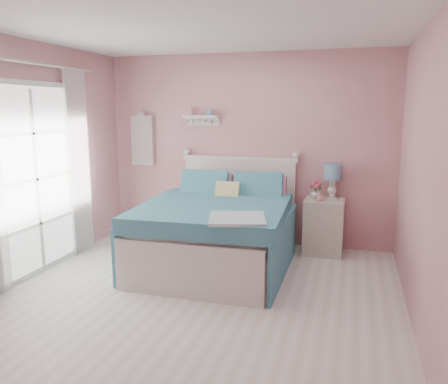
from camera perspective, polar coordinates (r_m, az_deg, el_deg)
The scene contains 12 objects.
floor at distance 4.32m, azimuth -4.69°, elevation -14.70°, with size 4.50×4.50×0.00m, color silver.
room_shell at distance 3.91m, azimuth -5.05°, elevation 6.75°, with size 4.50×4.50×4.50m.
bed at distance 5.26m, azimuth -0.75°, elevation -5.17°, with size 1.73×2.12×1.21m.
nightstand at distance 5.82m, azimuth 12.87°, elevation -4.39°, with size 0.49×0.49×0.71m.
table_lamp at distance 5.78m, azimuth 14.01°, elevation 2.27°, with size 0.23×0.23×0.45m.
vase at distance 5.74m, azimuth 11.87°, elevation -0.15°, with size 0.14×0.14×0.15m, color silver.
teacup at distance 5.63m, azimuth 12.41°, elevation -0.77°, with size 0.10×0.10×0.08m, color pink.
roses at distance 5.71m, azimuth 11.89°, elevation 0.97°, with size 0.14×0.11×0.12m.
wall_shelf at distance 6.17m, azimuth -2.97°, elevation 9.66°, with size 0.50×0.15×0.25m.
hanging_dress at distance 6.54m, azimuth -10.66°, elevation 6.63°, with size 0.34×0.03×0.72m, color white.
french_door at distance 5.33m, azimuth -23.37°, elevation 1.48°, with size 0.04×1.32×2.16m.
curtain_far at distance 5.87m, azimuth -18.44°, elevation 3.64°, with size 0.04×0.40×2.32m, color white.
Camera 1 is at (1.44, -3.62, 1.86)m, focal length 35.00 mm.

